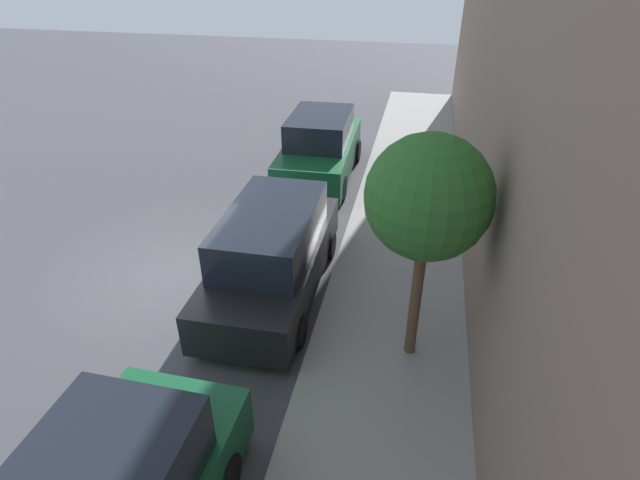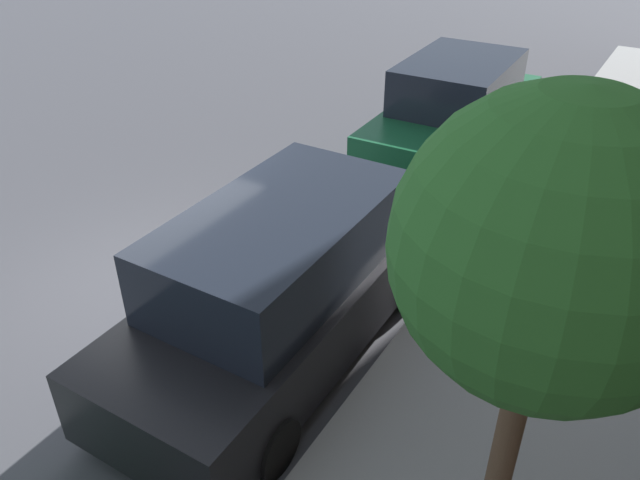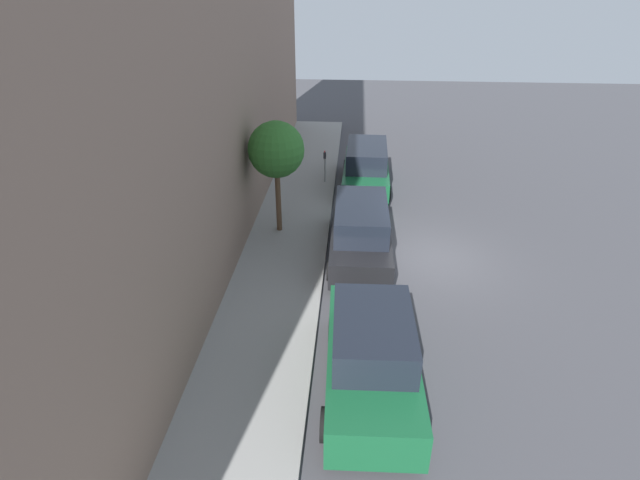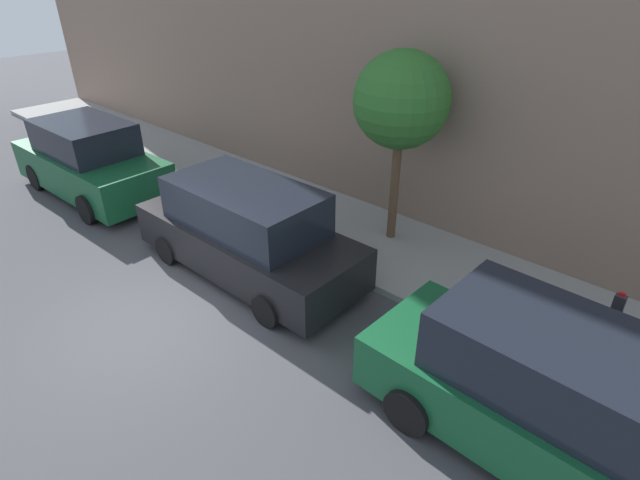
# 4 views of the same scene
# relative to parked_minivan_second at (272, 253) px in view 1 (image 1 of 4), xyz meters

# --- Properties ---
(ground_plane) EXTENTS (60.00, 60.00, 0.00)m
(ground_plane) POSITION_rel_parked_minivan_second_xyz_m (-2.38, 0.02, -0.92)
(ground_plane) COLOR #424247
(sidewalk) EXTENTS (2.82, 32.00, 0.15)m
(sidewalk) POSITION_rel_parked_minivan_second_xyz_m (2.53, 0.02, -0.85)
(sidewalk) COLOR gray
(sidewalk) RESTS_ON ground_plane
(parked_minivan_second) EXTENTS (2.02, 4.91, 1.90)m
(parked_minivan_second) POSITION_rel_parked_minivan_second_xyz_m (0.00, 0.00, 0.00)
(parked_minivan_second) COLOR black
(parked_minivan_second) RESTS_ON ground_plane
(parked_suv_third) EXTENTS (2.08, 4.85, 1.98)m
(parked_suv_third) POSITION_rel_parked_minivan_second_xyz_m (-0.25, 5.98, 0.01)
(parked_suv_third) COLOR #14512D
(parked_suv_third) RESTS_ON ground_plane
(street_tree) EXTENTS (1.91, 1.91, 3.98)m
(street_tree) POSITION_rel_parked_minivan_second_xyz_m (2.92, -1.43, 2.23)
(street_tree) COLOR brown
(street_tree) RESTS_ON sidewalk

